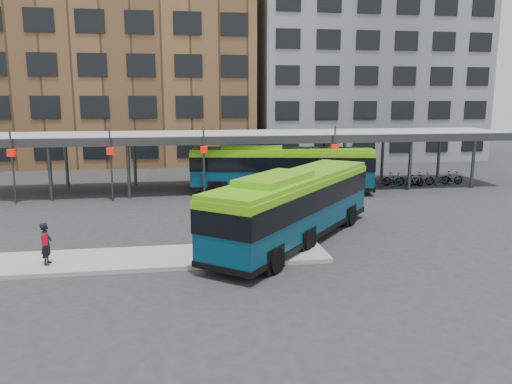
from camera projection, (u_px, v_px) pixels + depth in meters
The scene contains 9 objects.
ground at pixel (276, 235), 24.68m from camera, with size 120.00×120.00×0.00m, color #28282B.
boarding_island at pixel (162, 258), 20.92m from camera, with size 14.00×3.00×0.18m, color gray.
canopy at pixel (242, 136), 36.43m from camera, with size 40.00×6.53×4.80m.
building_brick at pixel (124, 55), 52.15m from camera, with size 26.00×14.00×22.00m, color brown.
building_grey at pixel (361, 68), 56.29m from camera, with size 24.00×14.00×20.00m, color slate.
bus_front at pixel (295, 204), 23.29m from camera, with size 9.96×11.35×3.44m.
bus_rear at pixel (281, 168), 35.15m from camera, with size 12.94×4.90×3.49m.
pedestrian at pixel (46, 243), 19.68m from camera, with size 0.41×0.65×1.70m.
bike_rack at pixel (417, 180), 38.37m from camera, with size 7.17×1.41×1.04m.
Camera 1 is at (-4.69, -23.40, 6.73)m, focal length 35.00 mm.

